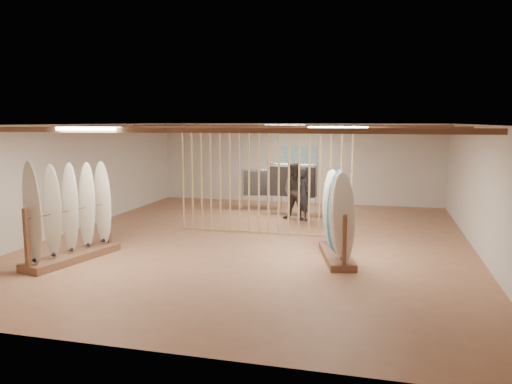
% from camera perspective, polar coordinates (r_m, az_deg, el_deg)
% --- Properties ---
extents(floor, '(12.00, 12.00, 0.00)m').
position_cam_1_polar(floor, '(12.15, -0.00, -5.61)').
color(floor, '#B07555').
rests_on(floor, ground).
extents(ceiling, '(12.00, 12.00, 0.00)m').
position_cam_1_polar(ceiling, '(11.80, -0.00, 7.71)').
color(ceiling, gray).
rests_on(ceiling, ground).
extents(wall_back, '(12.00, 0.00, 12.00)m').
position_cam_1_polar(wall_back, '(17.74, 4.79, 3.29)').
color(wall_back, silver).
rests_on(wall_back, ground).
extents(wall_front, '(12.00, 0.00, 12.00)m').
position_cam_1_polar(wall_front, '(6.34, -13.56, -5.62)').
color(wall_front, silver).
rests_on(wall_front, ground).
extents(wall_left, '(0.00, 12.00, 12.00)m').
position_cam_1_polar(wall_left, '(13.98, -20.28, 1.52)').
color(wall_left, silver).
rests_on(wall_left, ground).
extents(wall_right, '(0.00, 12.00, 12.00)m').
position_cam_1_polar(wall_right, '(11.72, 24.42, 0.12)').
color(wall_right, silver).
rests_on(wall_right, ground).
extents(ceiling_slats, '(9.50, 6.12, 0.10)m').
position_cam_1_polar(ceiling_slats, '(11.80, -0.00, 7.33)').
color(ceiling_slats, brown).
rests_on(ceiling_slats, ground).
extents(light_panels, '(1.20, 0.35, 0.06)m').
position_cam_1_polar(light_panels, '(11.80, -0.00, 7.42)').
color(light_panels, white).
rests_on(light_panels, ground).
extents(bamboo_partition, '(4.45, 0.05, 2.78)m').
position_cam_1_polar(bamboo_partition, '(12.66, 0.89, 1.39)').
color(bamboo_partition, tan).
rests_on(bamboo_partition, ground).
extents(poster, '(1.40, 0.03, 0.90)m').
position_cam_1_polar(poster, '(17.70, 4.79, 3.93)').
color(poster, teal).
rests_on(poster, ground).
extents(rack_left, '(1.07, 2.29, 2.11)m').
position_cam_1_polar(rack_left, '(11.01, -20.38, -3.73)').
color(rack_left, brown).
rests_on(rack_left, floor).
extents(rack_right, '(0.97, 2.03, 1.87)m').
position_cam_1_polar(rack_right, '(10.59, 9.24, -4.23)').
color(rack_right, brown).
rests_on(rack_right, floor).
extents(clothing_rack_a, '(1.25, 0.59, 1.37)m').
position_cam_1_polar(clothing_rack_a, '(16.17, 0.65, 1.03)').
color(clothing_rack_a, silver).
rests_on(clothing_rack_a, floor).
extents(clothing_rack_b, '(1.51, 0.51, 1.62)m').
position_cam_1_polar(clothing_rack_b, '(15.34, 4.28, 1.24)').
color(clothing_rack_b, silver).
rests_on(clothing_rack_b, floor).
extents(shopper_a, '(0.76, 0.75, 1.75)m').
position_cam_1_polar(shopper_a, '(14.59, 5.47, 0.16)').
color(shopper_a, '#25242B').
rests_on(shopper_a, floor).
extents(shopper_b, '(1.06, 0.91, 1.92)m').
position_cam_1_polar(shopper_b, '(14.58, 4.59, 0.50)').
color(shopper_b, '#3A332D').
rests_on(shopper_b, floor).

